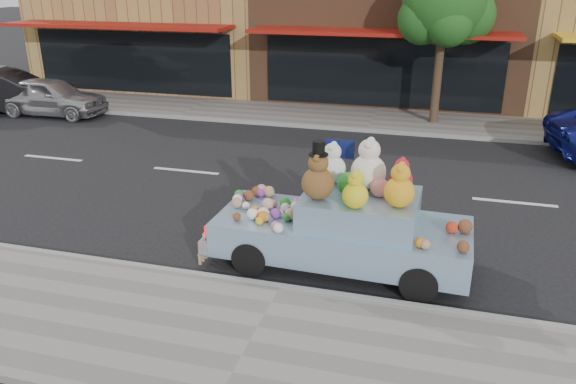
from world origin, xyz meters
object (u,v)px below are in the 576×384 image
(car_silver, at_px, (51,97))
(art_car, at_px, (343,223))
(car_dark, at_px, (4,91))
(street_tree, at_px, (445,10))

(car_silver, distance_m, art_car, 14.47)
(car_dark, bearing_deg, street_tree, -97.28)
(car_silver, xyz_separation_m, car_dark, (-1.87, -0.10, 0.11))
(car_silver, distance_m, car_dark, 1.87)
(car_silver, bearing_deg, art_car, -125.15)
(street_tree, distance_m, car_silver, 13.74)
(car_dark, bearing_deg, car_silver, -103.16)
(street_tree, height_order, car_dark, street_tree)
(street_tree, xyz_separation_m, car_dark, (-15.08, -2.37, -2.90))
(car_silver, relative_size, car_dark, 0.83)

